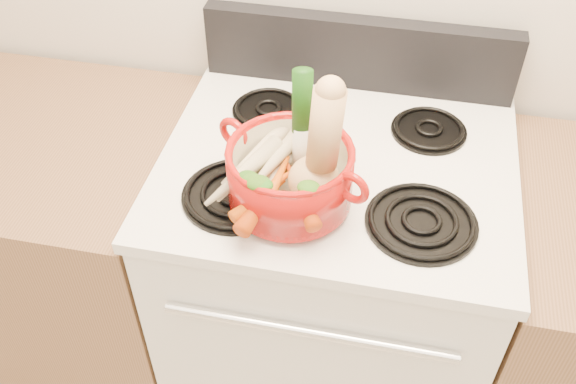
% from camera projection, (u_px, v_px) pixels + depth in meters
% --- Properties ---
extents(stove_body, '(0.76, 0.65, 0.92)m').
position_uv_depth(stove_body, '(328.00, 296.00, 1.75)').
color(stove_body, white).
rests_on(stove_body, floor).
extents(cooktop, '(0.78, 0.67, 0.03)m').
position_uv_depth(cooktop, '(338.00, 165.00, 1.42)').
color(cooktop, white).
rests_on(cooktop, stove_body).
extents(control_backsplash, '(0.76, 0.05, 0.18)m').
position_uv_depth(control_backsplash, '(358.00, 53.00, 1.56)').
color(control_backsplash, black).
rests_on(control_backsplash, cooktop).
extents(oven_handle, '(0.60, 0.02, 0.02)m').
position_uv_depth(oven_handle, '(308.00, 332.00, 1.29)').
color(oven_handle, silver).
rests_on(oven_handle, stove_body).
extents(burner_front_left, '(0.22, 0.22, 0.02)m').
position_uv_depth(burner_front_left, '(235.00, 194.00, 1.32)').
color(burner_front_left, black).
rests_on(burner_front_left, cooktop).
extents(burner_front_right, '(0.22, 0.22, 0.02)m').
position_uv_depth(burner_front_right, '(421.00, 221.00, 1.26)').
color(burner_front_right, black).
rests_on(burner_front_right, cooktop).
extents(burner_back_left, '(0.17, 0.17, 0.02)m').
position_uv_depth(burner_back_left, '(268.00, 109.00, 1.53)').
color(burner_back_left, black).
rests_on(burner_back_left, cooktop).
extents(burner_back_right, '(0.17, 0.17, 0.02)m').
position_uv_depth(burner_back_right, '(429.00, 129.00, 1.48)').
color(burner_back_right, black).
rests_on(burner_back_right, cooktop).
extents(dutch_oven, '(0.33, 0.33, 0.12)m').
position_uv_depth(dutch_oven, '(290.00, 175.00, 1.26)').
color(dutch_oven, '#9C0E0A').
rests_on(dutch_oven, burner_front_left).
extents(pot_handle_left, '(0.07, 0.04, 0.07)m').
position_uv_depth(pot_handle_left, '(233.00, 132.00, 1.29)').
color(pot_handle_left, '#9C0E0A').
rests_on(pot_handle_left, dutch_oven).
extents(pot_handle_right, '(0.07, 0.04, 0.07)m').
position_uv_depth(pot_handle_right, '(353.00, 188.00, 1.17)').
color(pot_handle_right, '#9C0E0A').
rests_on(pot_handle_right, dutch_oven).
extents(squash, '(0.15, 0.15, 0.26)m').
position_uv_depth(squash, '(315.00, 146.00, 1.18)').
color(squash, '#E2B074').
rests_on(squash, dutch_oven).
extents(leek, '(0.05, 0.05, 0.25)m').
position_uv_depth(leek, '(302.00, 123.00, 1.23)').
color(leek, silver).
rests_on(leek, dutch_oven).
extents(ginger, '(0.10, 0.09, 0.05)m').
position_uv_depth(ginger, '(298.00, 155.00, 1.32)').
color(ginger, tan).
rests_on(ginger, dutch_oven).
extents(parsnip_0, '(0.14, 0.19, 0.06)m').
position_uv_depth(parsnip_0, '(271.00, 172.00, 1.28)').
color(parsnip_0, beige).
rests_on(parsnip_0, dutch_oven).
extents(parsnip_1, '(0.11, 0.19, 0.05)m').
position_uv_depth(parsnip_1, '(247.00, 169.00, 1.28)').
color(parsnip_1, beige).
rests_on(parsnip_1, dutch_oven).
extents(parsnip_2, '(0.06, 0.21, 0.06)m').
position_uv_depth(parsnip_2, '(281.00, 156.00, 1.30)').
color(parsnip_2, beige).
rests_on(parsnip_2, dutch_oven).
extents(parsnip_3, '(0.14, 0.20, 0.06)m').
position_uv_depth(parsnip_3, '(243.00, 171.00, 1.25)').
color(parsnip_3, beige).
rests_on(parsnip_3, dutch_oven).
extents(parsnip_4, '(0.13, 0.19, 0.05)m').
position_uv_depth(parsnip_4, '(255.00, 154.00, 1.29)').
color(parsnip_4, beige).
rests_on(parsnip_4, dutch_oven).
extents(parsnip_5, '(0.11, 0.21, 0.06)m').
position_uv_depth(parsnip_5, '(275.00, 160.00, 1.27)').
color(parsnip_5, beige).
rests_on(parsnip_5, dutch_oven).
extents(carrot_0, '(0.08, 0.19, 0.05)m').
position_uv_depth(carrot_0, '(264.00, 200.00, 1.23)').
color(carrot_0, '#C53F09').
rests_on(carrot_0, dutch_oven).
extents(carrot_1, '(0.10, 0.13, 0.04)m').
position_uv_depth(carrot_1, '(259.00, 200.00, 1.22)').
color(carrot_1, '#DA580A').
rests_on(carrot_1, dutch_oven).
extents(carrot_2, '(0.11, 0.17, 0.05)m').
position_uv_depth(carrot_2, '(300.00, 195.00, 1.23)').
color(carrot_2, '#C43609').
rests_on(carrot_2, dutch_oven).
extents(carrot_3, '(0.09, 0.12, 0.04)m').
position_uv_depth(carrot_3, '(271.00, 187.00, 1.24)').
color(carrot_3, '#D64C0A').
rests_on(carrot_3, dutch_oven).
extents(carrot_4, '(0.05, 0.15, 0.04)m').
position_uv_depth(carrot_4, '(276.00, 183.00, 1.24)').
color(carrot_4, '#D04F0A').
rests_on(carrot_4, dutch_oven).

